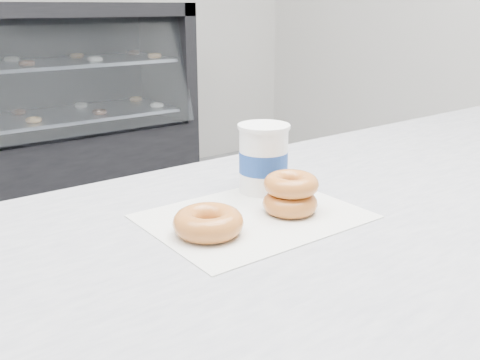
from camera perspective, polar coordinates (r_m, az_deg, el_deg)
name	(u,v)px	position (r m, az deg, el deg)	size (l,w,h in m)	color
wax_paper	(254,216)	(0.88, 1.50, -3.91)	(0.34, 0.26, 0.00)	silver
donut_single	(208,222)	(0.81, -3.41, -4.53)	(0.11, 0.11, 0.04)	#C38235
donut_stack	(291,194)	(0.89, 5.42, -1.44)	(0.13, 0.13, 0.06)	#C38235
coffee_cup	(263,158)	(0.98, 2.51, 2.37)	(0.10, 0.10, 0.13)	white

